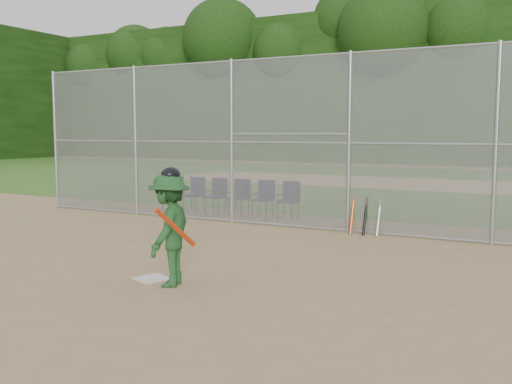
% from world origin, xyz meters
% --- Properties ---
extents(ground, '(100.00, 100.00, 0.00)m').
position_xyz_m(ground, '(0.00, 0.00, 0.00)').
color(ground, tan).
rests_on(ground, ground).
extents(grass_strip, '(100.00, 100.00, 0.00)m').
position_xyz_m(grass_strip, '(0.00, 18.00, 0.01)').
color(grass_strip, '#386A1F').
rests_on(grass_strip, ground).
extents(dirt_patch_far, '(24.00, 24.00, 0.00)m').
position_xyz_m(dirt_patch_far, '(0.00, 18.00, 0.01)').
color(dirt_patch_far, tan).
rests_on(dirt_patch_far, ground).
extents(backstop_fence, '(16.09, 0.09, 4.00)m').
position_xyz_m(backstop_fence, '(0.00, 5.00, 2.07)').
color(backstop_fence, gray).
rests_on(backstop_fence, ground).
extents(treeline, '(81.00, 60.00, 11.00)m').
position_xyz_m(treeline, '(0.00, 20.00, 5.50)').
color(treeline, black).
rests_on(treeline, ground).
extents(home_plate, '(0.56, 0.56, 0.02)m').
position_xyz_m(home_plate, '(-0.34, -0.29, 0.01)').
color(home_plate, silver).
rests_on(home_plate, ground).
extents(batter_at_plate, '(0.96, 1.34, 1.75)m').
position_xyz_m(batter_at_plate, '(0.13, -0.45, 0.84)').
color(batter_at_plate, '#1E4B21').
rests_on(batter_at_plate, ground).
extents(spare_bats, '(0.66, 0.34, 0.84)m').
position_xyz_m(spare_bats, '(1.42, 4.95, 0.41)').
color(spare_bats, '#D84C14').
rests_on(spare_bats, ground).
extents(chair_0, '(0.54, 0.52, 0.96)m').
position_xyz_m(chair_0, '(-4.76, 6.29, 0.48)').
color(chair_0, '#12103C').
rests_on(chair_0, ground).
extents(chair_1, '(0.54, 0.52, 0.96)m').
position_xyz_m(chair_1, '(-4.02, 6.29, 0.48)').
color(chair_1, '#12103C').
rests_on(chair_1, ground).
extents(chair_2, '(0.54, 0.52, 0.96)m').
position_xyz_m(chair_2, '(-3.28, 6.29, 0.48)').
color(chair_2, '#12103C').
rests_on(chair_2, ground).
extents(chair_3, '(0.54, 0.52, 0.96)m').
position_xyz_m(chair_3, '(-2.54, 6.29, 0.48)').
color(chair_3, '#12103C').
rests_on(chair_3, ground).
extents(chair_4, '(0.54, 0.52, 0.96)m').
position_xyz_m(chair_4, '(-1.80, 6.29, 0.48)').
color(chair_4, '#12103C').
rests_on(chair_4, ground).
extents(chair_5, '(0.54, 0.52, 0.96)m').
position_xyz_m(chair_5, '(-1.07, 6.29, 0.48)').
color(chair_5, '#12103C').
rests_on(chair_5, ground).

